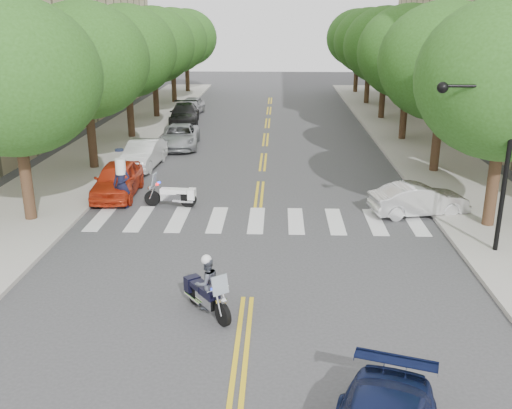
# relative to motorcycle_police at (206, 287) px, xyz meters

# --- Properties ---
(ground) EXTENTS (140.00, 140.00, 0.00)m
(ground) POSITION_rel_motorcycle_police_xyz_m (1.06, 0.90, -0.76)
(ground) COLOR #38383A
(ground) RESTS_ON ground
(sidewalk_left) EXTENTS (5.00, 60.00, 0.15)m
(sidewalk_left) POSITION_rel_motorcycle_police_xyz_m (-8.44, 22.90, -0.69)
(sidewalk_left) COLOR #9E9991
(sidewalk_left) RESTS_ON ground
(sidewalk_right) EXTENTS (5.00, 60.00, 0.15)m
(sidewalk_right) POSITION_rel_motorcycle_police_xyz_m (10.56, 22.90, -0.69)
(sidewalk_right) COLOR #9E9991
(sidewalk_right) RESTS_ON ground
(tree_l_0) EXTENTS (6.40, 6.40, 8.45)m
(tree_l_0) POSITION_rel_motorcycle_police_xyz_m (-7.74, 6.90, 4.79)
(tree_l_0) COLOR #382316
(tree_l_0) RESTS_ON ground
(tree_l_1) EXTENTS (6.40, 6.40, 8.45)m
(tree_l_1) POSITION_rel_motorcycle_police_xyz_m (-7.74, 14.90, 4.79)
(tree_l_1) COLOR #382316
(tree_l_1) RESTS_ON ground
(tree_l_2) EXTENTS (6.40, 6.40, 8.45)m
(tree_l_2) POSITION_rel_motorcycle_police_xyz_m (-7.74, 22.90, 4.79)
(tree_l_2) COLOR #382316
(tree_l_2) RESTS_ON ground
(tree_l_3) EXTENTS (6.40, 6.40, 8.45)m
(tree_l_3) POSITION_rel_motorcycle_police_xyz_m (-7.74, 30.90, 4.79)
(tree_l_3) COLOR #382316
(tree_l_3) RESTS_ON ground
(tree_l_4) EXTENTS (6.40, 6.40, 8.45)m
(tree_l_4) POSITION_rel_motorcycle_police_xyz_m (-7.74, 38.90, 4.79)
(tree_l_4) COLOR #382316
(tree_l_4) RESTS_ON ground
(tree_l_5) EXTENTS (6.40, 6.40, 8.45)m
(tree_l_5) POSITION_rel_motorcycle_police_xyz_m (-7.74, 46.90, 4.79)
(tree_l_5) COLOR #382316
(tree_l_5) RESTS_ON ground
(tree_r_0) EXTENTS (6.40, 6.40, 8.45)m
(tree_r_0) POSITION_rel_motorcycle_police_xyz_m (9.86, 6.90, 4.79)
(tree_r_0) COLOR #382316
(tree_r_0) RESTS_ON ground
(tree_r_1) EXTENTS (6.40, 6.40, 8.45)m
(tree_r_1) POSITION_rel_motorcycle_police_xyz_m (9.86, 14.90, 4.79)
(tree_r_1) COLOR #382316
(tree_r_1) RESTS_ON ground
(tree_r_2) EXTENTS (6.40, 6.40, 8.45)m
(tree_r_2) POSITION_rel_motorcycle_police_xyz_m (9.86, 22.90, 4.79)
(tree_r_2) COLOR #382316
(tree_r_2) RESTS_ON ground
(tree_r_3) EXTENTS (6.40, 6.40, 8.45)m
(tree_r_3) POSITION_rel_motorcycle_police_xyz_m (9.86, 30.90, 4.79)
(tree_r_3) COLOR #382316
(tree_r_3) RESTS_ON ground
(tree_r_4) EXTENTS (6.40, 6.40, 8.45)m
(tree_r_4) POSITION_rel_motorcycle_police_xyz_m (9.86, 38.90, 4.79)
(tree_r_4) COLOR #382316
(tree_r_4) RESTS_ON ground
(tree_r_5) EXTENTS (6.40, 6.40, 8.45)m
(tree_r_5) POSITION_rel_motorcycle_police_xyz_m (9.86, 46.90, 4.79)
(tree_r_5) COLOR #382316
(tree_r_5) RESTS_ON ground
(traffic_signal_pole) EXTENTS (2.82, 0.42, 6.00)m
(traffic_signal_pole) POSITION_rel_motorcycle_police_xyz_m (8.78, 4.39, 2.96)
(traffic_signal_pole) COLOR black
(traffic_signal_pole) RESTS_ON ground
(motorcycle_police) EXTENTS (1.47, 1.82, 1.71)m
(motorcycle_police) POSITION_rel_motorcycle_police_xyz_m (0.00, 0.00, 0.00)
(motorcycle_police) COLOR black
(motorcycle_police) RESTS_ON ground
(motorcycle_parked) EXTENTS (2.24, 0.61, 1.44)m
(motorcycle_parked) POSITION_rel_motorcycle_police_xyz_m (-2.44, 8.96, -0.26)
(motorcycle_parked) COLOR black
(motorcycle_parked) RESTS_ON ground
(officer_standing) EXTENTS (0.80, 0.59, 2.02)m
(officer_standing) POSITION_rel_motorcycle_police_xyz_m (-4.60, 8.77, 0.25)
(officer_standing) COLOR black
(officer_standing) RESTS_ON ground
(convertible) EXTENTS (4.10, 2.15, 1.29)m
(convertible) POSITION_rel_motorcycle_police_xyz_m (7.56, 8.32, -0.12)
(convertible) COLOR silver
(convertible) RESTS_ON ground
(parked_car_a) EXTENTS (2.00, 4.51, 1.51)m
(parked_car_a) POSITION_rel_motorcycle_police_xyz_m (-5.24, 10.40, -0.01)
(parked_car_a) COLOR red
(parked_car_a) RESTS_ON ground
(parked_car_b) EXTENTS (1.81, 4.47, 1.44)m
(parked_car_b) POSITION_rel_motorcycle_police_xyz_m (-5.24, 15.40, -0.04)
(parked_car_b) COLOR silver
(parked_car_b) RESTS_ON ground
(parked_car_c) EXTENTS (2.65, 5.06, 1.36)m
(parked_car_c) POSITION_rel_motorcycle_police_xyz_m (-4.14, 20.40, -0.08)
(parked_car_c) COLOR #93969A
(parked_car_c) RESTS_ON ground
(parked_car_d) EXTENTS (2.61, 5.34, 1.49)m
(parked_car_d) POSITION_rel_motorcycle_police_xyz_m (-5.11, 28.29, -0.02)
(parked_car_d) COLOR black
(parked_car_d) RESTS_ON ground
(parked_car_e) EXTENTS (2.02, 4.24, 1.40)m
(parked_car_e) POSITION_rel_motorcycle_police_xyz_m (-5.24, 32.73, -0.07)
(parked_car_e) COLOR #9B9BA1
(parked_car_e) RESTS_ON ground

